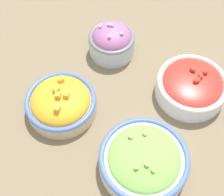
{
  "coord_description": "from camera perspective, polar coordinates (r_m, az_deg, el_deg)",
  "views": [
    {
      "loc": [
        -0.19,
        0.36,
        0.65
      ],
      "look_at": [
        0.0,
        0.0,
        0.03
      ],
      "focal_mm": 50.0,
      "sensor_mm": 36.0,
      "label": 1
    }
  ],
  "objects": [
    {
      "name": "bowl_red_onion",
      "position": [
        0.84,
        -0.05,
        10.38
      ],
      "size": [
        0.12,
        0.12,
        0.09
      ],
      "color": "#B2C1CC",
      "rests_on": "ground_plane"
    },
    {
      "name": "ground_plane",
      "position": [
        0.77,
        -0.0,
        -1.23
      ],
      "size": [
        3.0,
        3.0,
        0.0
      ],
      "primitive_type": "plane",
      "color": "#75664C"
    },
    {
      "name": "bowl_squash",
      "position": [
        0.74,
        -9.32,
        -0.77
      ],
      "size": [
        0.17,
        0.17,
        0.08
      ],
      "color": "beige",
      "rests_on": "ground_plane"
    },
    {
      "name": "bowl_cherry_tomatoes",
      "position": [
        0.78,
        14.33,
        2.19
      ],
      "size": [
        0.17,
        0.17,
        0.07
      ],
      "color": "silver",
      "rests_on": "ground_plane"
    },
    {
      "name": "bowl_lettuce",
      "position": [
        0.67,
        5.83,
        -11.18
      ],
      "size": [
        0.19,
        0.19,
        0.07
      ],
      "color": "silver",
      "rests_on": "ground_plane"
    }
  ]
}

